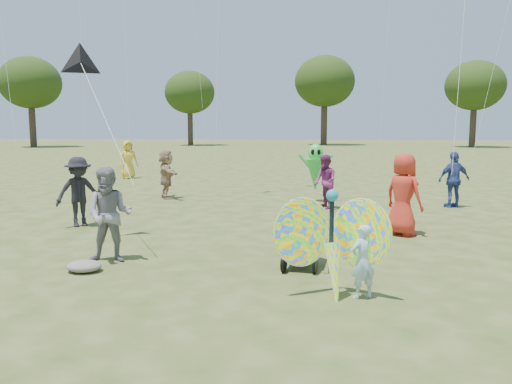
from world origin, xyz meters
The scene contains 15 objects.
ground centered at (0.00, 0.00, 0.00)m, with size 160.00×160.00×0.00m, color #51592B.
child_girl centered at (1.46, -0.67, 0.50)m, with size 0.36×0.24×1.00m, color #A2CFE5.
adult_man centered at (-2.54, 0.66, 0.79)m, with size 0.77×0.60×1.59m, color gray.
grey_bag centered at (-2.73, 0.05, 0.09)m, with size 0.55×0.45×0.17m, color slate.
crowd_a centered at (2.65, 3.34, 0.85)m, with size 0.83×0.54×1.70m, color red.
crowd_b centered at (-4.43, 3.44, 0.79)m, with size 1.02×0.58×1.57m, color black.
crowd_c centered at (4.68, 7.19, 0.78)m, with size 0.92×0.38×1.56m, color #33448D.
crowd_d centered at (-3.77, 7.96, 0.77)m, with size 1.42×0.45×1.54m, color #A48065.
crowd_e centered at (1.12, 6.59, 0.74)m, with size 0.72×0.56×1.49m, color #7E2A67.
crowd_g centered at (-7.21, 13.73, 0.83)m, with size 0.81×0.53×1.65m, color gold.
jogging_stroller centered at (0.60, 0.77, 0.61)m, with size 0.59×1.09×1.09m.
butterfly_kite centered at (1.06, -0.69, 0.70)m, with size 1.74×0.75×1.64m.
delta_kite_rig centered at (-3.64, 2.16, 3.44)m, with size 1.96×1.73×2.59m.
alien_kite centered at (0.86, 7.81, 0.97)m, with size 1.12×0.69×1.74m.
tree_line centered at (3.67, 44.99, 6.86)m, with size 91.78×33.60×10.79m.
Camera 1 is at (0.80, -7.12, 2.24)m, focal length 35.00 mm.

